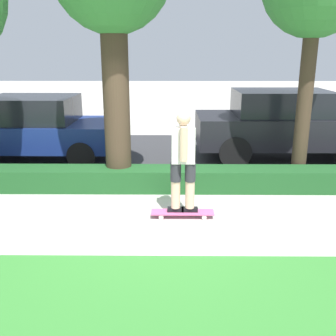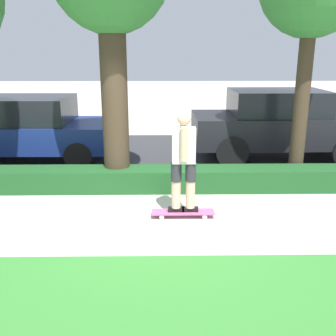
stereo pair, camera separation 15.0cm
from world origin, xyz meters
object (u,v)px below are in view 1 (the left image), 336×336
Objects in this scene: skateboard at (183,212)px; parked_car_middle at (284,124)px; skater_person at (183,160)px; parked_car_front at (37,127)px.

parked_car_middle reaches higher than skateboard.
skater_person is (-0.00, -0.00, 0.88)m from skateboard.
parked_car_front is at bearing 134.13° from skateboard.
parked_car_front is (-3.47, 3.58, -0.17)m from skater_person.
skater_person reaches higher than parked_car_front.
skater_person reaches higher than parked_car_middle.
parked_car_front reaches higher than skateboard.
parked_car_middle is (2.56, 3.62, -0.08)m from skater_person.
parked_car_middle is at bearing 1.11° from parked_car_front.
parked_car_middle is (2.56, 3.62, 0.80)m from skateboard.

